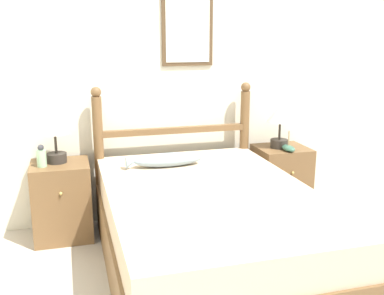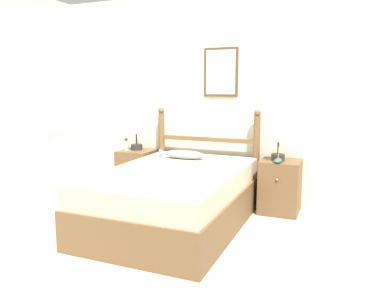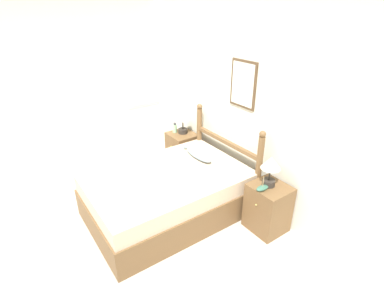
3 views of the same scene
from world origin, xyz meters
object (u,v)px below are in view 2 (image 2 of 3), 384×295
object	(u,v)px
bed	(175,198)
model_boat	(278,160)
table_lamp_left	(136,131)
fish_pillow	(183,155)
nightstand_right	(280,187)
nightstand_left	(137,173)
bottle	(126,145)
table_lamp_right	(279,138)

from	to	relation	value
bed	model_boat	xyz separation A→B (m)	(0.92, 0.70, 0.34)
table_lamp_left	fish_pillow	size ratio (longest dim) A/B	0.64
nightstand_right	table_lamp_left	bearing A→B (deg)	179.05
nightstand_right	nightstand_left	bearing A→B (deg)	180.00
model_boat	fish_pillow	bearing A→B (deg)	-173.61
nightstand_left	model_boat	size ratio (longest dim) A/B	3.46
bed	bottle	xyz separation A→B (m)	(-1.05, 0.77, 0.38)
bed	nightstand_right	size ratio (longest dim) A/B	3.27
bed	nightstand_right	xyz separation A→B (m)	(0.93, 0.82, 0.01)
table_lamp_right	fish_pillow	bearing A→B (deg)	-166.86
nightstand_left	table_lamp_left	world-z (taller)	table_lamp_left
bed	table_lamp_right	world-z (taller)	table_lamp_right
nightstand_right	fish_pillow	xyz separation A→B (m)	(-1.08, -0.25, 0.34)
bed	table_lamp_left	bearing A→B (deg)	137.88
nightstand_right	model_boat	world-z (taller)	model_boat
table_lamp_right	model_boat	world-z (taller)	table_lamp_right
bottle	fish_pillow	world-z (taller)	bottle
table_lamp_right	model_boat	bearing A→B (deg)	-78.97
nightstand_right	model_boat	xyz separation A→B (m)	(-0.01, -0.13, 0.33)
nightstand_right	table_lamp_right	xyz separation A→B (m)	(-0.03, -0.00, 0.55)
bottle	fish_pillow	bearing A→B (deg)	-12.14
model_boat	fish_pillow	xyz separation A→B (m)	(-1.07, -0.12, 0.01)
fish_pillow	bed	bearing A→B (deg)	-74.94
bed	nightstand_left	bearing A→B (deg)	138.41
nightstand_left	table_lamp_left	bearing A→B (deg)	118.92
nightstand_right	table_lamp_left	world-z (taller)	table_lamp_left
nightstand_left	model_boat	distance (m)	1.88
bed	nightstand_left	xyz separation A→B (m)	(-0.93, 0.82, 0.01)
bed	table_lamp_left	size ratio (longest dim) A/B	5.31
nightstand_right	bottle	world-z (taller)	bottle
model_boat	fish_pillow	world-z (taller)	model_boat
table_lamp_left	model_boat	distance (m)	1.89
bed	fish_pillow	size ratio (longest dim) A/B	3.40
bed	model_boat	bearing A→B (deg)	37.11
nightstand_right	table_lamp_right	size ratio (longest dim) A/B	1.62
nightstand_left	bottle	size ratio (longest dim) A/B	3.58
bottle	table_lamp_right	bearing A→B (deg)	1.54
fish_pillow	table_lamp_right	bearing A→B (deg)	13.14
model_boat	fish_pillow	size ratio (longest dim) A/B	0.30
bed	nightstand_right	distance (m)	1.24
table_lamp_right	fish_pillow	size ratio (longest dim) A/B	0.64
nightstand_left	table_lamp_right	bearing A→B (deg)	-0.14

